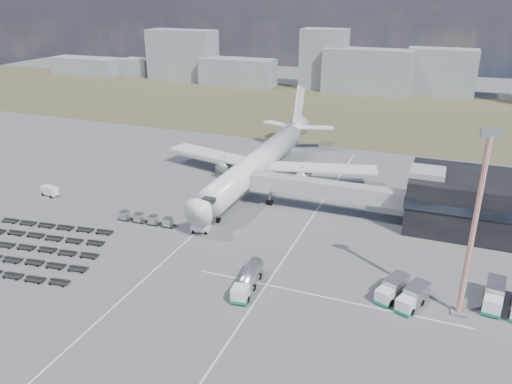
% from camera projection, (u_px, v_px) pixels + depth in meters
% --- Properties ---
extents(ground, '(420.00, 420.00, 0.00)m').
position_uv_depth(ground, '(197.00, 243.00, 87.15)').
color(ground, '#565659').
rests_on(ground, ground).
extents(grass_strip, '(420.00, 90.00, 0.01)m').
position_uv_depth(grass_strip, '(337.00, 111.00, 182.07)').
color(grass_strip, '#47422A').
rests_on(grass_strip, ground).
extents(lane_markings, '(47.12, 110.00, 0.01)m').
position_uv_depth(lane_markings, '(255.00, 245.00, 86.45)').
color(lane_markings, silver).
rests_on(lane_markings, ground).
extents(terminal, '(30.40, 16.40, 11.00)m').
position_uv_depth(terminal, '(493.00, 204.00, 89.80)').
color(terminal, black).
rests_on(terminal, ground).
extents(jet_bridge, '(30.30, 3.80, 7.05)m').
position_uv_depth(jet_bridge, '(316.00, 188.00, 97.52)').
color(jet_bridge, '#939399').
rests_on(jet_bridge, ground).
extents(airliner, '(51.59, 64.53, 17.62)m').
position_uv_depth(airliner, '(262.00, 160.00, 113.09)').
color(airliner, white).
rests_on(airliner, ground).
extents(skyline, '(298.33, 23.33, 25.54)m').
position_uv_depth(skyline, '(368.00, 69.00, 211.37)').
color(skyline, gray).
rests_on(skyline, ground).
extents(fuel_tanker, '(3.14, 9.46, 3.00)m').
position_uv_depth(fuel_tanker, '(248.00, 280.00, 73.32)').
color(fuel_tanker, white).
rests_on(fuel_tanker, ground).
extents(pushback_tug, '(3.70, 2.59, 1.51)m').
position_uv_depth(pushback_tug, '(201.00, 228.00, 90.86)').
color(pushback_tug, white).
rests_on(pushback_tug, ground).
extents(utility_van, '(4.12, 2.45, 2.10)m').
position_uv_depth(utility_van, '(50.00, 191.00, 106.72)').
color(utility_van, white).
rests_on(utility_van, ground).
extents(catering_truck, '(4.12, 7.26, 3.14)m').
position_uv_depth(catering_truck, '(291.00, 175.00, 114.39)').
color(catering_truck, white).
rests_on(catering_truck, ground).
extents(service_trucks_near, '(7.39, 8.00, 2.61)m').
position_uv_depth(service_trucks_near, '(402.00, 293.00, 70.40)').
color(service_trucks_near, white).
rests_on(service_trucks_near, ground).
extents(service_trucks_far, '(6.79, 7.81, 2.87)m').
position_uv_depth(service_trucks_far, '(508.00, 299.00, 68.82)').
color(service_trucks_far, white).
rests_on(service_trucks_far, ground).
extents(uld_row, '(11.79, 2.00, 1.63)m').
position_uv_depth(uld_row, '(146.00, 219.00, 94.10)').
color(uld_row, black).
rests_on(uld_row, ground).
extents(baggage_dollies, '(28.83, 21.27, 0.72)m').
position_uv_depth(baggage_dollies, '(25.00, 248.00, 84.84)').
color(baggage_dollies, black).
rests_on(baggage_dollies, ground).
extents(floodlight_mast, '(2.49, 2.01, 26.04)m').
position_uv_depth(floodlight_mast, '(474.00, 227.00, 63.49)').
color(floodlight_mast, '#AA2E1B').
rests_on(floodlight_mast, ground).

